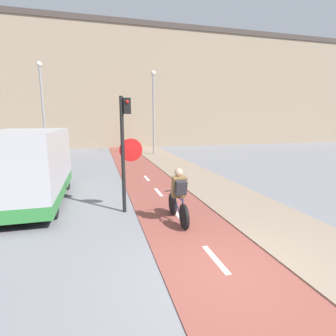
{
  "coord_description": "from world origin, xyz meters",
  "views": [
    {
      "loc": [
        -2.12,
        -3.83,
        2.72
      ],
      "look_at": [
        0.0,
        4.11,
        1.2
      ],
      "focal_mm": 28.0,
      "sensor_mm": 36.0,
      "label": 1
    }
  ],
  "objects": [
    {
      "name": "traffic_light_pole",
      "position": [
        -1.36,
        3.74,
        2.08
      ],
      "size": [
        0.67,
        0.25,
        3.37
      ],
      "color": "black",
      "rests_on": "ground_plane"
    },
    {
      "name": "cyclist_near",
      "position": [
        -0.12,
        2.55,
        0.71
      ],
      "size": [
        0.46,
        1.7,
        1.47
      ],
      "color": "black",
      "rests_on": "ground_plane"
    },
    {
      "name": "bike_lane",
      "position": [
        0.0,
        0.0,
        0.01
      ],
      "size": [
        2.28,
        60.0,
        0.02
      ],
      "color": "brown",
      "rests_on": "ground_plane"
    },
    {
      "name": "ground_plane",
      "position": [
        0.0,
        0.0,
        0.0
      ],
      "size": [
        120.0,
        120.0,
        0.0
      ],
      "primitive_type": "plane",
      "color": "gray"
    },
    {
      "name": "street_lamp_sidewalk",
      "position": [
        2.12,
        16.35,
        3.91
      ],
      "size": [
        0.36,
        0.36,
        6.35
      ],
      "color": "gray",
      "rests_on": "ground_plane"
    },
    {
      "name": "street_lamp_far",
      "position": [
        -5.6,
        15.77,
        3.98
      ],
      "size": [
        0.36,
        0.36,
        6.47
      ],
      "color": "gray",
      "rests_on": "ground_plane"
    },
    {
      "name": "building_row_background",
      "position": [
        0.0,
        24.89,
        5.96
      ],
      "size": [
        60.0,
        5.2,
        11.9
      ],
      "color": "gray",
      "rests_on": "ground_plane"
    },
    {
      "name": "van",
      "position": [
        -4.36,
        5.36,
        1.18
      ],
      "size": [
        2.15,
        5.0,
        2.39
      ],
      "color": "#B7B7BC",
      "rests_on": "ground_plane"
    },
    {
      "name": "sidewalk_strip",
      "position": [
        2.34,
        0.0,
        0.03
      ],
      "size": [
        2.4,
        60.0,
        0.05
      ],
      "color": "gray",
      "rests_on": "ground_plane"
    }
  ]
}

